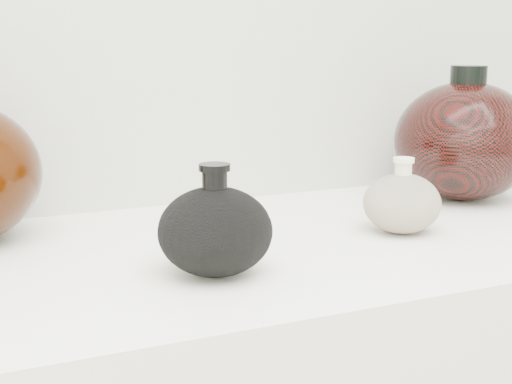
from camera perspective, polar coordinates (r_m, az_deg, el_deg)
name	(u,v)px	position (r m, az deg, el deg)	size (l,w,h in m)	color
black_gourd_vase	(215,230)	(0.77, -3.28, -3.08)	(0.14, 0.14, 0.12)	black
cream_gourd_vase	(402,203)	(0.96, 11.59, -0.83)	(0.11, 0.11, 0.10)	beige
right_round_pot	(465,140)	(1.18, 16.35, 3.98)	(0.24, 0.24, 0.21)	black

